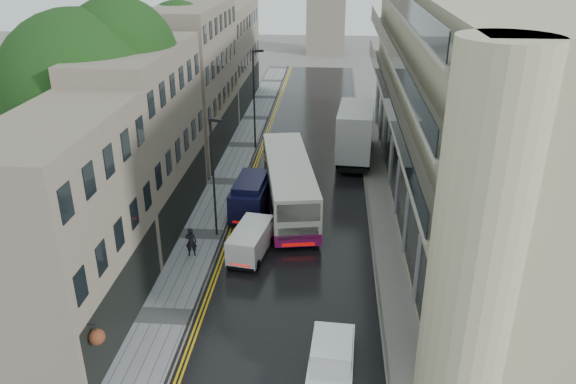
% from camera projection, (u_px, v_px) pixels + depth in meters
% --- Properties ---
extents(road, '(9.00, 85.00, 0.02)m').
position_uv_depth(road, '(304.00, 185.00, 41.77)').
color(road, black).
rests_on(road, ground).
extents(left_sidewalk, '(2.70, 85.00, 0.12)m').
position_uv_depth(left_sidewalk, '(227.00, 182.00, 42.18)').
color(left_sidewalk, gray).
rests_on(left_sidewalk, ground).
extents(right_sidewalk, '(1.80, 85.00, 0.12)m').
position_uv_depth(right_sidewalk, '(377.00, 187.00, 41.36)').
color(right_sidewalk, slate).
rests_on(right_sidewalk, ground).
extents(old_shop_row, '(4.50, 56.00, 12.00)m').
position_uv_depth(old_shop_row, '(182.00, 95.00, 42.28)').
color(old_shop_row, gray).
rests_on(old_shop_row, ground).
extents(modern_block, '(8.00, 40.00, 14.00)m').
position_uv_depth(modern_block, '(461.00, 102.00, 36.80)').
color(modern_block, tan).
rests_on(modern_block, ground).
extents(tree_near, '(10.56, 10.56, 13.89)m').
position_uv_depth(tree_near, '(87.00, 121.00, 33.02)').
color(tree_near, black).
rests_on(tree_near, ground).
extents(tree_far, '(9.24, 9.24, 12.46)m').
position_uv_depth(tree_far, '(157.00, 82.00, 45.11)').
color(tree_far, black).
rests_on(tree_far, ground).
extents(cream_bus, '(4.78, 12.47, 3.32)m').
position_uv_depth(cream_bus, '(273.00, 207.00, 34.48)').
color(cream_bus, silver).
rests_on(cream_bus, road).
extents(white_lorry, '(3.34, 9.03, 4.65)m').
position_uv_depth(white_lorry, '(338.00, 140.00, 44.02)').
color(white_lorry, silver).
rests_on(white_lorry, road).
extents(silver_hatchback, '(2.05, 4.24, 1.55)m').
position_uv_depth(silver_hatchback, '(308.00, 378.00, 22.25)').
color(silver_hatchback, silver).
rests_on(silver_hatchback, road).
extents(white_van, '(2.32, 4.19, 1.79)m').
position_uv_depth(white_van, '(230.00, 252.00, 31.05)').
color(white_van, white).
rests_on(white_van, road).
extents(navy_van, '(2.37, 5.29, 2.64)m').
position_uv_depth(navy_van, '(231.00, 205.00, 35.53)').
color(navy_van, black).
rests_on(navy_van, road).
extents(pedestrian, '(0.67, 0.47, 1.75)m').
position_uv_depth(pedestrian, '(191.00, 242.00, 31.93)').
color(pedestrian, black).
rests_on(pedestrian, left_sidewalk).
extents(lamp_post_near, '(0.85, 0.45, 7.39)m').
position_uv_depth(lamp_post_near, '(214.00, 179.00, 33.03)').
color(lamp_post_near, black).
rests_on(lamp_post_near, left_sidewalk).
extents(lamp_post_far, '(0.95, 0.52, 8.35)m').
position_uv_depth(lamp_post_far, '(254.00, 101.00, 47.33)').
color(lamp_post_far, black).
rests_on(lamp_post_far, left_sidewalk).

